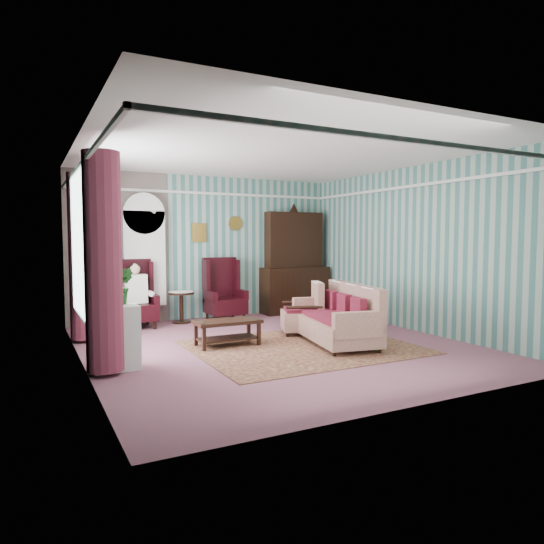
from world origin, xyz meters
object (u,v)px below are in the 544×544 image
sofa (334,312)px  floral_armchair (302,305)px  dresser_hutch (295,259)px  plant_stand (116,338)px  wingback_right (225,289)px  nest_table (368,309)px  wingback_left (135,294)px  coffee_table (227,333)px  seated_woman (135,296)px  bookcase (144,265)px  round_side_table (181,307)px

sofa → floral_armchair: 0.86m
dresser_hutch → plant_stand: 5.31m
wingback_right → plant_stand: size_ratio=1.56×
plant_stand → floral_armchair: floral_armchair is taller
dresser_hutch → nest_table: size_ratio=4.37×
wingback_left → nest_table: 4.37m
plant_stand → coffee_table: size_ratio=0.81×
seated_woman → sofa: (2.49, -2.72, -0.10)m
bookcase → seated_woman: size_ratio=1.90×
nest_table → sofa: 1.98m
plant_stand → dresser_hutch: bearing=35.1°
floral_armchair → plant_stand: bearing=127.8°
coffee_table → round_side_table: bearing=90.7°
seated_woman → plant_stand: (-0.80, -2.75, -0.19)m
sofa → coffee_table: (-1.56, 0.57, -0.29)m
dresser_hutch → seated_woman: dresser_hutch is taller
sofa → floral_armchair: (-0.08, 0.85, 0.01)m
round_side_table → nest_table: (3.17, -1.70, -0.03)m
wingback_right → bookcase: bearing=165.4°
plant_stand → floral_armchair: size_ratio=0.80×
nest_table → coffee_table: bearing=-169.2°
bookcase → wingback_right: 1.63m
bookcase → floral_armchair: bearing=-46.3°
wingback_right → floral_armchair: size_ratio=1.25×
wingback_right → coffee_table: bearing=-110.9°
dresser_hutch → seated_woman: bearing=-175.6°
wingback_right → dresser_hutch: bearing=8.8°
plant_stand → coffee_table: plant_stand is taller
round_side_table → sofa: sofa is taller
nest_table → coffee_table: size_ratio=0.55×
dresser_hutch → wingback_left: size_ratio=1.89×
coffee_table → nest_table: bearing=10.8°
dresser_hutch → round_side_table: 2.75m
sofa → coffee_table: bearing=81.5°
nest_table → seated_woman: bearing=159.2°
wingback_right → round_side_table: 0.92m
wingback_left → dresser_hutch: bearing=4.4°
plant_stand → floral_armchair: bearing=15.4°
sofa → round_side_table: bearing=40.4°
wingback_right → seated_woman: 1.75m
sofa → coffee_table: 1.68m
wingback_left → wingback_right: bearing=0.0°
round_side_table → sofa: size_ratio=0.32×
wingback_left → plant_stand: (-0.80, -2.75, -0.22)m
dresser_hutch → round_side_table: size_ratio=3.93×
wingback_left → wingback_right: 1.75m
bookcase → coffee_table: 2.79m
floral_armchair → wingback_left: bearing=74.6°
bookcase → round_side_table: size_ratio=3.73×
wingback_left → floral_armchair: size_ratio=1.25×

